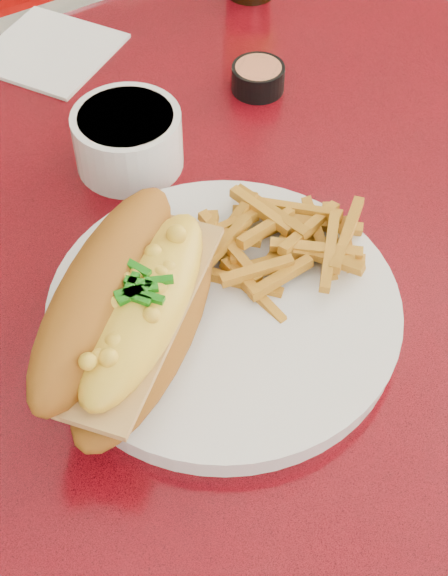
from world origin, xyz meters
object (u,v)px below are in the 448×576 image
booth_bench_far (0,140)px  gravy_ramekin (128,138)px  mac_hoagie (131,309)px  diner_table (238,330)px  fork (169,255)px  sauce_cup_right (258,77)px  dinner_plate (224,311)px

booth_bench_far → gravy_ramekin: 0.86m
mac_hoagie → gravy_ramekin: size_ratio=2.11×
diner_table → fork: size_ratio=9.40×
diner_table → sauce_cup_right: 0.26m
dinner_plate → sauce_cup_right: 0.30m
gravy_ramekin → dinner_plate: bearing=-97.3°
fork → diner_table: bearing=-93.9°
diner_table → booth_bench_far: (0.00, 0.81, -0.32)m
gravy_ramekin → fork: bearing=-104.9°
booth_bench_far → fork: size_ratio=9.17×
booth_bench_far → mac_hoagie: (-0.15, -0.89, 0.54)m
fork → gravy_ramekin: size_ratio=1.19×
diner_table → sauce_cup_right: bearing=51.3°
fork → gravy_ramekin: gravy_ramekin is taller
gravy_ramekin → sauce_cup_right: 0.17m
dinner_plate → mac_hoagie: 0.09m
fork → sauce_cup_right: bearing=-64.9°
fork → sauce_cup_right: 0.26m
diner_table → booth_bench_far: bearing=90.0°
dinner_plate → sauce_cup_right: size_ratio=4.30×
diner_table → gravy_ramekin: bearing=109.9°
mac_hoagie → fork: size_ratio=1.77×
sauce_cup_right → booth_bench_far: bearing=100.4°
booth_bench_far → gravy_ramekin: size_ratio=10.96×
dinner_plate → sauce_cup_right: bearing=50.6°
diner_table → mac_hoagie: 0.28m
mac_hoagie → sauce_cup_right: bearing=1.9°
diner_table → dinner_plate: bearing=-130.5°
dinner_plate → fork: 0.07m
sauce_cup_right → gravy_ramekin: bearing=-170.1°
booth_bench_far → gravy_ramekin: bearing=-93.7°
mac_hoagie → gravy_ramekin: bearing=24.3°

